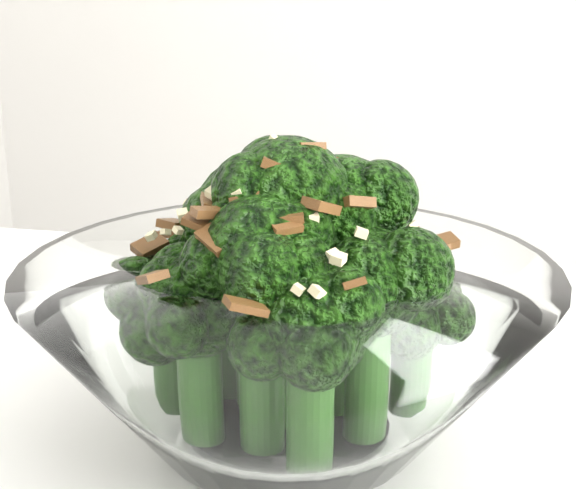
% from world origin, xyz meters
% --- Properties ---
extents(broccoli_dish, '(0.24, 0.24, 0.15)m').
position_xyz_m(broccoli_dish, '(-0.11, 0.13, 0.81)').
color(broccoli_dish, white).
rests_on(broccoli_dish, table).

